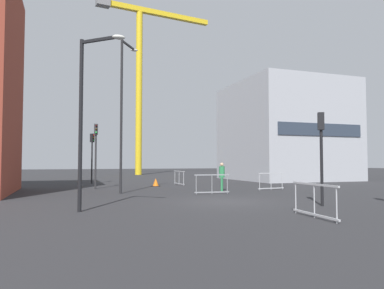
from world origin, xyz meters
TOP-DOWN VIEW (x-y plane):
  - ground at (0.00, 0.00)m, footprint 160.00×160.00m
  - office_block at (14.35, 16.83)m, footprint 10.32×11.06m
  - construction_crane at (3.21, 35.09)m, footprint 16.92×3.29m
  - streetlamp_tall at (-3.63, 5.89)m, footprint 1.25×1.64m
  - streetlamp_short at (-6.00, -1.47)m, footprint 1.46×1.24m
  - traffic_light_far at (-4.63, 15.89)m, footprint 0.37×0.37m
  - traffic_light_median at (3.05, -2.72)m, footprint 0.35×0.38m
  - traffic_light_verge at (-4.81, 9.71)m, footprint 0.25×0.37m
  - pedestrian_walking at (2.31, 5.48)m, footprint 0.34×0.34m
  - safety_barrier_rear at (1.59, 11.94)m, footprint 0.14×2.26m
  - safety_barrier_left_run at (0.77, -5.17)m, footprint 0.27×2.48m
  - safety_barrier_right_run at (5.64, 5.33)m, footprint 1.95×0.26m
  - safety_barrier_mid_span at (0.97, 3.80)m, footprint 2.01×0.18m
  - traffic_cone_on_verge at (-0.47, 11.00)m, footprint 0.58×0.58m

SIDE VIEW (x-z plane):
  - ground at x=0.00m, z-range 0.00..0.00m
  - traffic_cone_on_verge at x=-0.47m, z-range -0.02..0.56m
  - safety_barrier_right_run at x=5.64m, z-range 0.02..1.10m
  - safety_barrier_mid_span at x=0.97m, z-range 0.02..1.10m
  - safety_barrier_rear at x=1.59m, z-range 0.02..1.10m
  - safety_barrier_left_run at x=0.77m, z-range 0.02..1.10m
  - pedestrian_walking at x=2.31m, z-range 0.14..1.86m
  - traffic_light_median at x=3.05m, z-range 0.66..4.41m
  - traffic_light_far at x=-4.63m, z-range 0.69..4.78m
  - traffic_light_verge at x=-4.81m, z-range 0.71..4.97m
  - streetlamp_short at x=-6.00m, z-range 0.63..6.80m
  - office_block at x=14.35m, z-range 0.00..9.63m
  - streetlamp_tall at x=-3.63m, z-range 0.71..9.47m
  - construction_crane at x=3.21m, z-range 3.75..27.55m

